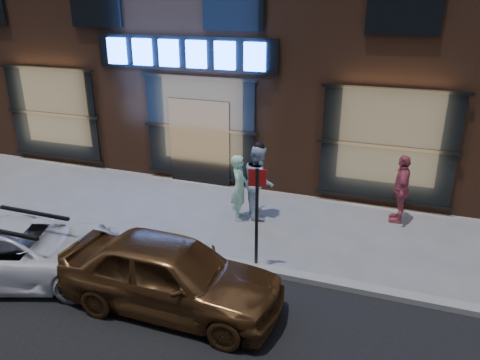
# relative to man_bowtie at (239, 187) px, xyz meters

# --- Properties ---
(ground) EXTENTS (90.00, 90.00, 0.00)m
(ground) POSITION_rel_man_bowtie_xyz_m (-1.83, -2.09, -0.80)
(ground) COLOR slate
(ground) RESTS_ON ground
(curb) EXTENTS (60.00, 0.25, 0.12)m
(curb) POSITION_rel_man_bowtie_xyz_m (-1.83, -2.09, -0.74)
(curb) COLOR gray
(curb) RESTS_ON ground
(man_bowtie) EXTENTS (0.51, 0.66, 1.60)m
(man_bowtie) POSITION_rel_man_bowtie_xyz_m (0.00, 0.00, 0.00)
(man_bowtie) COLOR #C1FEE4
(man_bowtie) RESTS_ON ground
(man_cap) EXTENTS (1.00, 1.08, 1.78)m
(man_cap) POSITION_rel_man_bowtie_xyz_m (0.38, 0.33, 0.09)
(man_cap) COLOR white
(man_cap) RESTS_ON ground
(passerby) EXTENTS (0.42, 0.97, 1.65)m
(passerby) POSITION_rel_man_bowtie_xyz_m (3.61, 1.15, 0.02)
(passerby) COLOR #BD4E60
(passerby) RESTS_ON ground
(white_suv) EXTENTS (4.40, 3.10, 1.11)m
(white_suv) POSITION_rel_man_bowtie_xyz_m (-2.96, -3.74, -0.24)
(white_suv) COLOR white
(white_suv) RESTS_ON ground
(gold_sedan) EXTENTS (3.87, 1.58, 1.31)m
(gold_sedan) POSITION_rel_man_bowtie_xyz_m (0.09, -3.65, -0.14)
(gold_sedan) COLOR brown
(gold_sedan) RESTS_ON ground
(sign_post) EXTENTS (0.33, 0.09, 2.10)m
(sign_post) POSITION_rel_man_bowtie_xyz_m (1.07, -1.99, 0.47)
(sign_post) COLOR #262628
(sign_post) RESTS_ON ground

